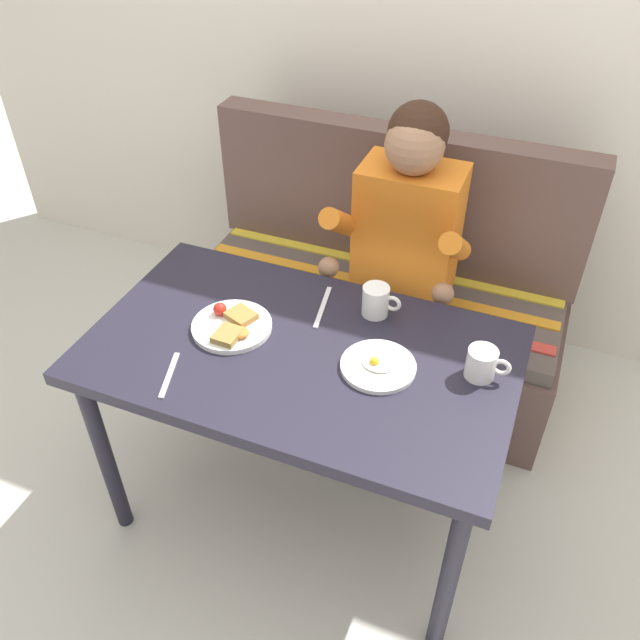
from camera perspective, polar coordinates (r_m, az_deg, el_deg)
ground_plane at (r=2.37m, az=-1.41°, el=-15.77°), size 8.00×8.00×0.00m
back_wall at (r=2.64m, az=10.05°, el=24.77°), size 4.40×0.10×2.60m
table at (r=1.88m, az=-1.72°, el=-4.41°), size 1.20×0.70×0.73m
couch at (r=2.63m, az=5.01°, el=1.33°), size 1.44×0.56×1.00m
person at (r=2.23m, az=7.14°, el=6.36°), size 0.45×0.61×1.21m
plate_breakfast at (r=1.89m, az=-7.71°, el=-0.47°), size 0.23×0.23×0.05m
plate_eggs at (r=1.76m, az=5.11°, el=-4.00°), size 0.21×0.21×0.04m
coffee_mug at (r=1.92m, az=4.96°, el=1.74°), size 0.12×0.08×0.09m
coffee_mug_second at (r=1.76m, az=14.02°, el=-3.67°), size 0.12×0.08×0.09m
fork at (r=1.79m, az=-13.06°, el=-4.70°), size 0.06×0.17×0.00m
knife at (r=1.96m, az=0.23°, el=1.15°), size 0.05×0.20×0.00m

